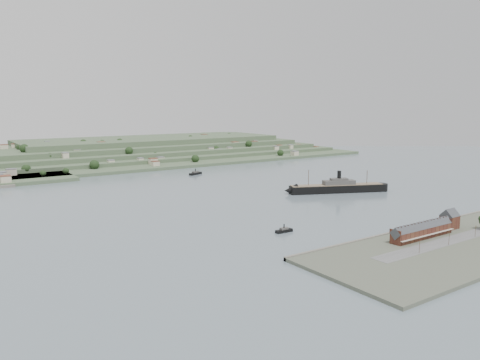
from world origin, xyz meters
TOP-DOWN VIEW (x-y plane):
  - ground at (0.00, 0.00)m, footprint 1400.00×1400.00m
  - near_shore at (0.00, -186.75)m, footprint 220.00×80.00m
  - terrace_row at (-10.00, -168.02)m, footprint 55.60×9.80m
  - gabled_building at (27.50, -164.00)m, footprint 10.40×10.18m
  - far_peninsula at (27.91, 393.10)m, footprint 760.00×309.00m
  - steamship at (66.59, -15.14)m, footprint 104.09×53.70m
  - tugboat at (-71.13, -101.65)m, footprint 13.24×3.94m
  - ferry_east at (10.58, 171.77)m, footprint 20.44×12.60m

SIDE VIEW (x-z plane):
  - ground at x=0.00m, z-range 0.00..0.00m
  - near_shore at x=0.00m, z-range -0.29..2.31m
  - tugboat at x=-71.13m, z-range -1.51..4.39m
  - ferry_east at x=10.58m, z-range -1.93..5.51m
  - steamship at x=66.59m, z-range -8.34..18.10m
  - terrace_row at x=-10.00m, z-range 1.30..12.38m
  - gabled_building at x=27.50m, z-range 1.14..15.23m
  - far_peninsula at x=27.91m, z-range -3.12..26.88m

